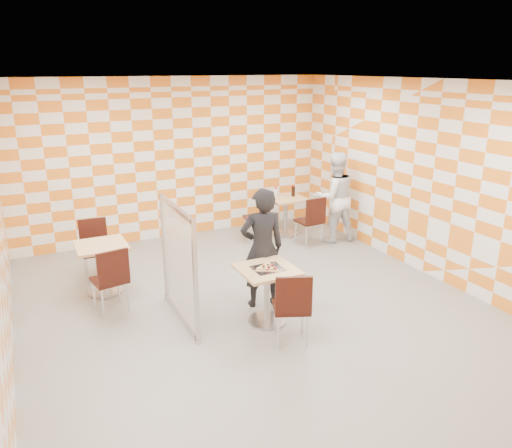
{
  "coord_description": "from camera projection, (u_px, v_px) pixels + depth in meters",
  "views": [
    {
      "loc": [
        -2.67,
        -5.52,
        3.17
      ],
      "look_at": [
        0.1,
        0.2,
        1.15
      ],
      "focal_mm": 35.0,
      "sensor_mm": 36.0,
      "label": 1
    }
  ],
  "objects": [
    {
      "name": "pizza_on_foil",
      "position": [
        268.0,
        267.0,
        6.23
      ],
      "size": [
        0.4,
        0.4,
        0.04
      ],
      "color": "silver",
      "rests_on": "main_table"
    },
    {
      "name": "chair_empty_far",
      "position": [
        95.0,
        244.0,
        7.71
      ],
      "size": [
        0.43,
        0.44,
        0.92
      ],
      "color": "black",
      "rests_on": "ground"
    },
    {
      "name": "empty_table",
      "position": [
        102.0,
        260.0,
        7.16
      ],
      "size": [
        0.7,
        0.7,
        0.75
      ],
      "color": "#DAAE75",
      "rests_on": "ground"
    },
    {
      "name": "partition",
      "position": [
        179.0,
        264.0,
        6.29
      ],
      "size": [
        0.08,
        1.38,
        1.55
      ],
      "color": "white",
      "rests_on": "ground"
    },
    {
      "name": "second_table",
      "position": [
        286.0,
        209.0,
        9.69
      ],
      "size": [
        0.7,
        0.7,
        0.75
      ],
      "color": "#DAAE75",
      "rests_on": "ground"
    },
    {
      "name": "chair_second_side",
      "position": [
        261.0,
        213.0,
        9.34
      ],
      "size": [
        0.5,
        0.49,
        0.92
      ],
      "color": "black",
      "rests_on": "ground"
    },
    {
      "name": "man_white",
      "position": [
        334.0,
        197.0,
        9.25
      ],
      "size": [
        0.89,
        0.74,
        1.68
      ],
      "primitive_type": "imported",
      "rotation": [
        0.0,
        0.0,
        3.02
      ],
      "color": "white",
      "rests_on": "ground"
    },
    {
      "name": "chair_second_front",
      "position": [
        312.0,
        218.0,
        9.04
      ],
      "size": [
        0.45,
        0.46,
        0.92
      ],
      "color": "black",
      "rests_on": "ground"
    },
    {
      "name": "room_shell",
      "position": [
        239.0,
        194.0,
        6.82
      ],
      "size": [
        7.0,
        7.0,
        7.0
      ],
      "color": "gray",
      "rests_on": "ground"
    },
    {
      "name": "chair_main_front",
      "position": [
        292.0,
        304.0,
        5.77
      ],
      "size": [
        0.55,
        0.56,
        0.92
      ],
      "color": "black",
      "rests_on": "ground"
    },
    {
      "name": "man_dark",
      "position": [
        262.0,
        248.0,
        6.7
      ],
      "size": [
        0.66,
        0.49,
        1.66
      ],
      "primitive_type": "imported",
      "rotation": [
        0.0,
        0.0,
        2.97
      ],
      "color": "black",
      "rests_on": "ground"
    },
    {
      "name": "chair_empty_near",
      "position": [
        111.0,
        276.0,
        6.53
      ],
      "size": [
        0.49,
        0.5,
        0.92
      ],
      "color": "black",
      "rests_on": "ground"
    },
    {
      "name": "soda_bottle",
      "position": [
        293.0,
        191.0,
        9.67
      ],
      "size": [
        0.07,
        0.07,
        0.23
      ],
      "color": "black",
      "rests_on": "second_table"
    },
    {
      "name": "main_table",
      "position": [
        267.0,
        286.0,
        6.32
      ],
      "size": [
        0.7,
        0.7,
        0.75
      ],
      "color": "#DAAE75",
      "rests_on": "ground"
    },
    {
      "name": "sport_bottle",
      "position": [
        276.0,
        192.0,
        9.63
      ],
      "size": [
        0.06,
        0.06,
        0.2
      ],
      "color": "white",
      "rests_on": "second_table"
    }
  ]
}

